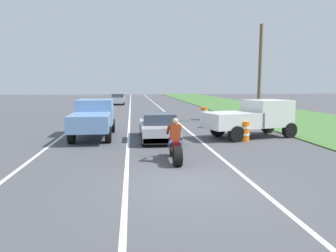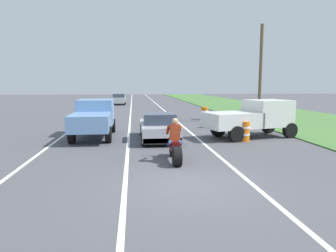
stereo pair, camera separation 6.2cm
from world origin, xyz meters
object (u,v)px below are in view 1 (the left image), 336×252
construction_barrel_mid (214,120)px  distant_car_far_ahead (118,99)px  pickup_truck_left_lane_light_blue (93,117)px  pickup_truck_right_shoulder_white (253,117)px  construction_barrel_nearest (244,131)px  construction_barrel_far (204,113)px  motorcycle_with_rider (175,146)px  sports_car_silver (159,128)px

construction_barrel_mid → distant_car_far_ahead: bearing=106.6°
pickup_truck_left_lane_light_blue → construction_barrel_mid: 7.92m
pickup_truck_right_shoulder_white → construction_barrel_mid: pickup_truck_right_shoulder_white is taller
pickup_truck_right_shoulder_white → construction_barrel_nearest: bearing=-130.0°
pickup_truck_right_shoulder_white → construction_barrel_far: bearing=94.5°
construction_barrel_nearest → construction_barrel_far: 9.52m
construction_barrel_nearest → motorcycle_with_rider: bearing=-136.4°
sports_car_silver → pickup_truck_right_shoulder_white: 5.09m
pickup_truck_left_lane_light_blue → construction_barrel_far: (7.78, 7.58, -0.60)m
sports_car_silver → construction_barrel_far: sports_car_silver is taller
distant_car_far_ahead → pickup_truck_right_shoulder_white: bearing=-73.5°
motorcycle_with_rider → distant_car_far_ahead: 33.00m
construction_barrel_mid → pickup_truck_left_lane_light_blue: bearing=-158.5°
distant_car_far_ahead → construction_barrel_mid: bearing=-73.4°
construction_barrel_nearest → construction_barrel_far: (0.21, 9.52, 0.00)m
pickup_truck_left_lane_light_blue → construction_barrel_far: size_ratio=4.80×
construction_barrel_nearest → construction_barrel_far: size_ratio=1.00×
construction_barrel_nearest → distant_car_far_ahead: bearing=104.4°
motorcycle_with_rider → construction_barrel_nearest: size_ratio=2.21×
pickup_truck_left_lane_light_blue → construction_barrel_mid: (7.35, 2.89, -0.60)m
sports_car_silver → construction_barrel_mid: (3.97, 3.99, -0.13)m
construction_barrel_far → pickup_truck_left_lane_light_blue: bearing=-135.8°
pickup_truck_right_shoulder_white → construction_barrel_nearest: 1.48m
pickup_truck_left_lane_light_blue → distant_car_far_ahead: (0.14, 27.08, -0.33)m
construction_barrel_far → sports_car_silver: bearing=-116.9°
sports_car_silver → construction_barrel_nearest: 4.28m
pickup_truck_right_shoulder_white → distant_car_far_ahead: (-8.30, 27.99, -0.33)m
construction_barrel_nearest → construction_barrel_mid: (-0.22, 4.83, 0.00)m
distant_car_far_ahead → construction_barrel_nearest: bearing=-75.6°
pickup_truck_left_lane_light_blue → distant_car_far_ahead: size_ratio=1.20×
construction_barrel_mid → construction_barrel_far: 4.70m
pickup_truck_right_shoulder_white → motorcycle_with_rider: bearing=-135.2°
construction_barrel_nearest → construction_barrel_mid: 4.84m
pickup_truck_left_lane_light_blue → construction_barrel_nearest: size_ratio=4.80×
distant_car_far_ahead → motorcycle_with_rider: bearing=-84.0°
construction_barrel_nearest → construction_barrel_mid: bearing=92.6°
construction_barrel_mid → construction_barrel_far: size_ratio=1.00×
pickup_truck_left_lane_light_blue → construction_barrel_mid: size_ratio=4.80×
motorcycle_with_rider → construction_barrel_nearest: motorcycle_with_rider is taller
pickup_truck_right_shoulder_white → distant_car_far_ahead: size_ratio=1.29×
sports_car_silver → pickup_truck_right_shoulder_white: pickup_truck_right_shoulder_white is taller
construction_barrel_far → construction_barrel_mid: bearing=-95.2°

